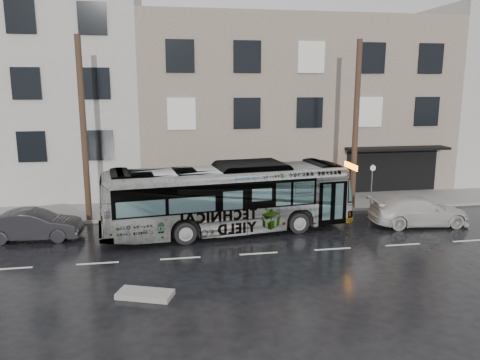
# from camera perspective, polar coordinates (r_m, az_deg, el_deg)

# --- Properties ---
(ground) EXTENTS (120.00, 120.00, 0.00)m
(ground) POSITION_cam_1_polar(r_m,az_deg,el_deg) (21.81, 0.91, -6.69)
(ground) COLOR black
(ground) RESTS_ON ground
(sidewalk) EXTENTS (90.00, 3.60, 0.15)m
(sidewalk) POSITION_cam_1_polar(r_m,az_deg,el_deg) (26.42, -1.04, -3.27)
(sidewalk) COLOR gray
(sidewalk) RESTS_ON ground
(building_taupe) EXTENTS (20.00, 12.00, 11.00)m
(building_taupe) POSITION_cam_1_polar(r_m,az_deg,el_deg) (34.25, 5.32, 9.26)
(building_taupe) COLOR gray
(building_taupe) RESTS_ON ground
(utility_pole_front) EXTENTS (0.30, 0.30, 9.00)m
(utility_pole_front) POSITION_cam_1_polar(r_m,az_deg,el_deg) (25.91, 13.92, 6.38)
(utility_pole_front) COLOR #453022
(utility_pole_front) RESTS_ON sidewalk
(utility_pole_rear) EXTENTS (0.30, 0.30, 9.00)m
(utility_pole_rear) POSITION_cam_1_polar(r_m,az_deg,el_deg) (24.04, -18.53, 5.75)
(utility_pole_rear) COLOR #453022
(utility_pole_rear) RESTS_ON sidewalk
(sign_post) EXTENTS (0.06, 0.06, 2.40)m
(sign_post) POSITION_cam_1_polar(r_m,az_deg,el_deg) (26.84, 15.74, -0.68)
(sign_post) COLOR slate
(sign_post) RESTS_ON sidewalk
(bus) EXTENTS (11.95, 4.17, 3.26)m
(bus) POSITION_cam_1_polar(r_m,az_deg,el_deg) (21.83, -1.48, -2.23)
(bus) COLOR #B2B2B2
(bus) RESTS_ON ground
(white_sedan) EXTENTS (4.96, 2.29, 1.40)m
(white_sedan) POSITION_cam_1_polar(r_m,az_deg,el_deg) (24.76, 20.94, -3.56)
(white_sedan) COLOR #BAB6B1
(white_sedan) RESTS_ON ground
(dark_sedan) EXTENTS (4.17, 1.62, 1.35)m
(dark_sedan) POSITION_cam_1_polar(r_m,az_deg,el_deg) (22.89, -23.84, -5.04)
(dark_sedan) COLOR black
(dark_sedan) RESTS_ON ground
(slush_pile) EXTENTS (1.97, 1.38, 0.18)m
(slush_pile) POSITION_cam_1_polar(r_m,az_deg,el_deg) (16.04, -11.50, -13.50)
(slush_pile) COLOR gray
(slush_pile) RESTS_ON ground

